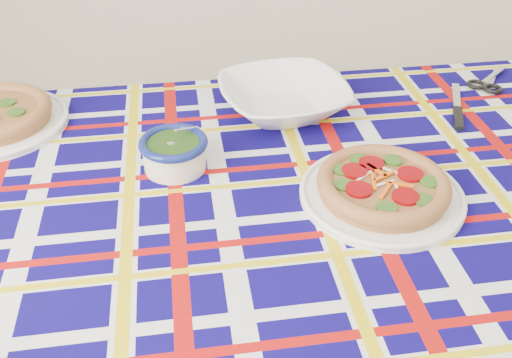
{
  "coord_description": "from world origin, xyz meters",
  "views": [
    {
      "loc": [
        -0.58,
        -0.69,
        1.55
      ],
      "look_at": [
        -0.44,
        0.26,
        0.87
      ],
      "focal_mm": 40.0,
      "sensor_mm": 36.0,
      "label": 1
    }
  ],
  "objects": [
    {
      "name": "table_knife",
      "position": [
        0.14,
        0.57,
        0.85
      ],
      "size": [
        0.12,
        0.26,
        0.01
      ],
      "primitive_type": null,
      "rotation": [
        0.0,
        0.0,
        1.18
      ],
      "color": "silver",
      "rests_on": "tablecloth"
    },
    {
      "name": "main_focaccia_plate",
      "position": [
        -0.2,
        0.18,
        0.88
      ],
      "size": [
        0.38,
        0.38,
        0.07
      ],
      "primitive_type": null,
      "rotation": [
        0.0,
        0.0,
        0.11
      ],
      "color": "#945E34",
      "rests_on": "tablecloth"
    },
    {
      "name": "kitchen_scissors",
      "position": [
        0.29,
        0.67,
        0.86
      ],
      "size": [
        0.22,
        0.22,
        0.02
      ],
      "primitive_type": null,
      "rotation": [
        0.0,
        0.0,
        0.81
      ],
      "color": "silver",
      "rests_on": "tablecloth"
    },
    {
      "name": "tablecloth",
      "position": [
        -0.42,
        0.21,
        0.79
      ],
      "size": [
        1.83,
        1.16,
        0.12
      ],
      "primitive_type": null,
      "rotation": [
        0.0,
        0.0,
        0.0
      ],
      "color": "#0A0450",
      "rests_on": "dining_table"
    },
    {
      "name": "serving_bowl",
      "position": [
        -0.33,
        0.57,
        0.89
      ],
      "size": [
        0.36,
        0.36,
        0.08
      ],
      "primitive_type": "imported",
      "rotation": [
        0.0,
        0.0,
        0.16
      ],
      "color": "white",
      "rests_on": "tablecloth"
    },
    {
      "name": "pesto_bowl",
      "position": [
        -0.61,
        0.35,
        0.89
      ],
      "size": [
        0.17,
        0.17,
        0.09
      ],
      "primitive_type": null,
      "rotation": [
        0.0,
        0.0,
        0.14
      ],
      "color": "#17320D",
      "rests_on": "tablecloth"
    },
    {
      "name": "dining_table",
      "position": [
        -0.42,
        0.21,
        0.76
      ],
      "size": [
        1.8,
        1.13,
        0.84
      ],
      "rotation": [
        0.0,
        0.0,
        0.0
      ],
      "color": "brown",
      "rests_on": "floor"
    }
  ]
}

